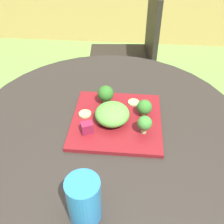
{
  "coord_description": "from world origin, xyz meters",
  "views": [
    {
      "loc": [
        0.08,
        -0.67,
        1.34
      ],
      "look_at": [
        0.02,
        -0.0,
        0.78
      ],
      "focal_mm": 42.18,
      "sensor_mm": 36.0,
      "label": 1
    }
  ],
  "objects_px": {
    "patio_chair": "(134,48)",
    "salad_plate": "(117,120)",
    "drinking_glass": "(84,201)",
    "fork": "(113,109)"
  },
  "relations": [
    {
      "from": "patio_chair",
      "to": "salad_plate",
      "type": "height_order",
      "value": "patio_chair"
    },
    {
      "from": "salad_plate",
      "to": "fork",
      "type": "xyz_separation_m",
      "value": [
        -0.02,
        0.05,
        0.01
      ]
    },
    {
      "from": "patio_chair",
      "to": "drinking_glass",
      "type": "relative_size",
      "value": 7.2
    },
    {
      "from": "drinking_glass",
      "to": "fork",
      "type": "distance_m",
      "value": 0.39
    },
    {
      "from": "drinking_glass",
      "to": "fork",
      "type": "bearing_deg",
      "value": 84.95
    },
    {
      "from": "patio_chair",
      "to": "salad_plate",
      "type": "xyz_separation_m",
      "value": [
        -0.05,
        -1.0,
        0.22
      ]
    },
    {
      "from": "patio_chair",
      "to": "fork",
      "type": "xyz_separation_m",
      "value": [
        -0.06,
        -0.96,
        0.23
      ]
    },
    {
      "from": "drinking_glass",
      "to": "fork",
      "type": "xyz_separation_m",
      "value": [
        0.03,
        0.39,
        -0.04
      ]
    },
    {
      "from": "salad_plate",
      "to": "drinking_glass",
      "type": "distance_m",
      "value": 0.35
    },
    {
      "from": "patio_chair",
      "to": "salad_plate",
      "type": "distance_m",
      "value": 1.03
    }
  ]
}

